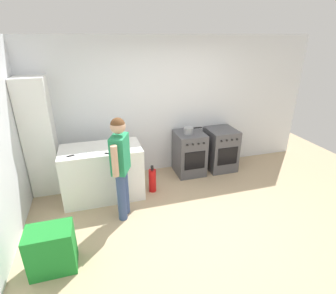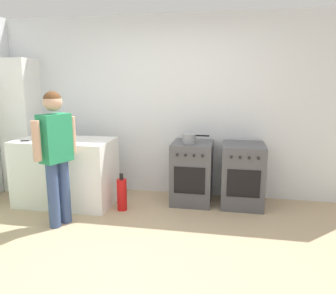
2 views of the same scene
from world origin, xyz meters
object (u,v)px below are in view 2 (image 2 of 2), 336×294
at_px(person, 56,148).
at_px(fire_extinguisher, 122,194).
at_px(oven_right, 243,175).
at_px(knife_chef, 32,141).
at_px(larder_cabinet, 22,126).
at_px(oven_left, 192,172).
at_px(pot, 189,138).
at_px(knife_carving, 57,143).

bearing_deg(person, fire_extinguisher, 43.77).
distance_m(oven_right, knife_chef, 2.85).
xyz_separation_m(knife_chef, larder_cabinet, (-0.59, 0.66, 0.10)).
relative_size(oven_left, pot, 2.33).
bearing_deg(pot, knife_carving, -160.92).
distance_m(oven_left, pot, 0.49).
bearing_deg(person, oven_left, 35.48).
distance_m(pot, person, 1.73).
bearing_deg(fire_extinguisher, person, -136.23).
bearing_deg(fire_extinguisher, knife_carving, -171.35).
distance_m(oven_right, person, 2.43).
xyz_separation_m(person, larder_cabinet, (-1.20, 1.14, 0.07)).
xyz_separation_m(oven_right, knife_carving, (-2.36, -0.60, 0.48)).
height_order(oven_right, person, person).
bearing_deg(oven_left, knife_carving, -160.27).
bearing_deg(knife_carving, fire_extinguisher, 8.65).
xyz_separation_m(pot, knife_carving, (-1.63, -0.56, -0.01)).
bearing_deg(fire_extinguisher, knife_chef, -176.29).
bearing_deg(pot, fire_extinguisher, -151.91).
distance_m(person, fire_extinguisher, 1.07).
relative_size(pot, person, 0.23).
bearing_deg(oven_left, knife_chef, -164.94).
relative_size(pot, larder_cabinet, 0.18).
xyz_separation_m(oven_right, person, (-2.14, -1.03, 0.50)).
bearing_deg(knife_carving, oven_right, 14.25).
distance_m(knife_chef, fire_extinguisher, 1.38).
bearing_deg(knife_carving, person, -62.84).
bearing_deg(fire_extinguisher, larder_cabinet, 161.95).
xyz_separation_m(oven_right, knife_chef, (-2.75, -0.56, 0.48)).
distance_m(pot, fire_extinguisher, 1.17).
bearing_deg(pot, oven_left, 40.72).
xyz_separation_m(knife_carving, larder_cabinet, (-0.98, 0.70, 0.10)).
bearing_deg(knife_chef, oven_right, 11.40).
bearing_deg(larder_cabinet, knife_carving, -35.68).
bearing_deg(oven_left, larder_cabinet, 177.79).
height_order(oven_left, larder_cabinet, larder_cabinet).
distance_m(oven_right, fire_extinguisher, 1.65).
bearing_deg(larder_cabinet, pot, -3.02).
distance_m(knife_chef, person, 0.78).
height_order(knife_chef, larder_cabinet, larder_cabinet).
xyz_separation_m(knife_chef, fire_extinguisher, (1.19, 0.08, -0.69)).
bearing_deg(oven_right, knife_chef, -168.60).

